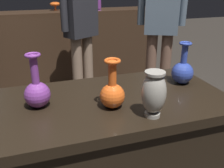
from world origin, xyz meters
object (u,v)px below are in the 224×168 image
object	(u,v)px
vase_centerpiece	(112,92)
shelf_vase_center	(55,4)
vase_left_accent	(154,93)
vase_right_accent	(183,71)
vase_tall_behind	(37,91)
visitor_near_right	(162,16)
visitor_center_back	(81,21)

from	to	relation	value
vase_centerpiece	shelf_vase_center	xyz separation A→B (m)	(0.02, 2.36, 0.19)
vase_left_accent	vase_right_accent	bearing A→B (deg)	41.40
vase_tall_behind	visitor_near_right	xyz separation A→B (m)	(1.25, 1.14, 0.15)
visitor_near_right	visitor_center_back	world-z (taller)	visitor_near_right
vase_tall_behind	shelf_vase_center	distance (m)	2.28
vase_centerpiece	visitor_center_back	size ratio (longest dim) A/B	0.14
vase_centerpiece	vase_tall_behind	size ratio (longest dim) A/B	0.91
vase_tall_behind	visitor_center_back	size ratio (longest dim) A/B	0.16
vase_right_accent	visitor_near_right	distance (m)	1.19
vase_tall_behind	visitor_near_right	size ratio (longest dim) A/B	0.15
vase_centerpiece	shelf_vase_center	world-z (taller)	shelf_vase_center
vase_tall_behind	vase_right_accent	size ratio (longest dim) A/B	1.08
vase_tall_behind	visitor_center_back	world-z (taller)	visitor_center_back
vase_tall_behind	vase_left_accent	world-z (taller)	vase_tall_behind
vase_centerpiece	visitor_near_right	world-z (taller)	visitor_near_right
vase_centerpiece	vase_tall_behind	xyz separation A→B (m)	(-0.33, 0.12, 0.00)
vase_centerpiece	vase_left_accent	size ratio (longest dim) A/B	1.13
vase_tall_behind	vase_left_accent	xyz separation A→B (m)	(0.47, -0.25, 0.03)
vase_tall_behind	shelf_vase_center	bearing A→B (deg)	80.96
vase_tall_behind	vase_left_accent	size ratio (longest dim) A/B	1.25
shelf_vase_center	vase_centerpiece	bearing A→B (deg)	-90.61
vase_right_accent	visitor_center_back	distance (m)	1.43
vase_tall_behind	vase_left_accent	distance (m)	0.54
vase_right_accent	shelf_vase_center	world-z (taller)	shelf_vase_center
shelf_vase_center	vase_tall_behind	bearing A→B (deg)	-99.04
vase_tall_behind	vase_right_accent	world-z (taller)	vase_tall_behind
shelf_vase_center	visitor_center_back	xyz separation A→B (m)	(0.15, -0.80, -0.09)
shelf_vase_center	visitor_near_right	distance (m)	1.42
vase_centerpiece	shelf_vase_center	distance (m)	2.37
visitor_center_back	visitor_near_right	bearing A→B (deg)	128.87
shelf_vase_center	visitor_near_right	size ratio (longest dim) A/B	0.08
shelf_vase_center	visitor_center_back	bearing A→B (deg)	-79.19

